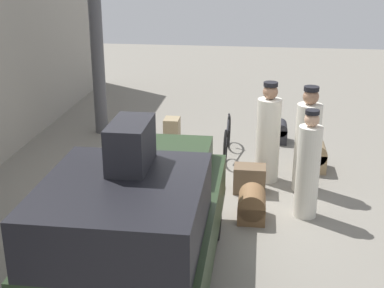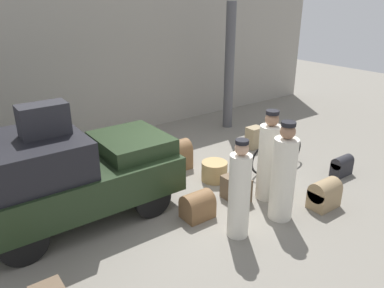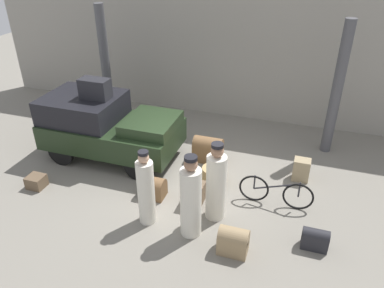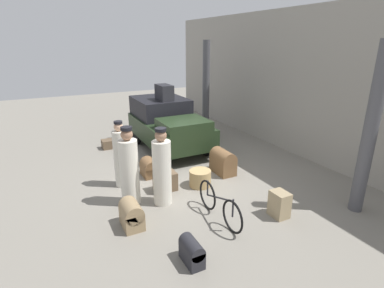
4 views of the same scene
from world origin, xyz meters
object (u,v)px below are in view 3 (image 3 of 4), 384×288
Objects in this scene: suitcase_small_leather at (36,182)px; suitcase_black_upright at (301,170)px; bicycle at (276,192)px; trunk_barrel_dark at (233,241)px; porter_with_bicycle at (146,190)px; suitcase_tan_flat at (208,149)px; porter_standing_middle at (191,200)px; wicker_basket at (213,175)px; trunk_wicker_pale at (153,188)px; trunk_large_brown at (195,194)px; trunk_on_truck_roof at (95,89)px; truck at (107,125)px; trunk_umber_medium at (315,239)px; porter_lifting_near_truck at (216,185)px.

suitcase_black_upright is at bearing 21.18° from suitcase_small_leather.
trunk_barrel_dark is (-0.56, -1.67, -0.07)m from bicycle.
porter_with_bicycle reaches higher than suitcase_tan_flat.
porter_standing_middle reaches higher than porter_with_bicycle.
porter_standing_middle is 3.22× the size of suitcase_black_upright.
wicker_basket is 1.49m from trunk_wicker_pale.
trunk_large_brown is at bearing 103.21° from porter_standing_middle.
trunk_on_truck_roof is at bearing -168.49° from suitcase_tan_flat.
porter_with_bicycle is 2.24× the size of suitcase_tan_flat.
truck is at bearing 170.57° from bicycle.
trunk_on_truck_roof is at bearing 170.96° from bicycle.
trunk_barrel_dark is at bearing -15.24° from porter_standing_middle.
truck is at bearing 148.61° from trunk_barrel_dark.
suitcase_small_leather is 0.80× the size of trunk_umber_medium.
porter_lifting_near_truck is 3.18× the size of suitcase_black_upright.
suitcase_tan_flat is at bearing 78.92° from porter_with_bicycle.
porter_lifting_near_truck reaches higher than suitcase_black_upright.
porter_standing_middle reaches higher than suitcase_tan_flat.
porter_with_bicycle is 3.08m from suitcase_small_leather.
suitcase_black_upright is (2.93, 2.56, -0.50)m from porter_with_bicycle.
trunk_large_brown is 3.81m from suitcase_small_leather.
bicycle is 3.05× the size of trunk_large_brown.
suitcase_black_upright is at bearing 28.98° from trunk_wicker_pale.
trunk_wicker_pale is at bearing 171.63° from trunk_umber_medium.
suitcase_black_upright is 0.74× the size of suitcase_tan_flat.
truck is 1.97× the size of porter_lifting_near_truck.
porter_standing_middle is 2.41× the size of trunk_on_truck_roof.
suitcase_small_leather is 6.36m from trunk_umber_medium.
trunk_on_truck_roof reaches higher than trunk_umber_medium.
porter_with_bicycle reaches higher than trunk_wicker_pale.
porter_lifting_near_truck reaches higher than truck.
suitcase_tan_flat is at bearing 34.59° from suitcase_small_leather.
porter_with_bicycle is 1.28m from trunk_large_brown.
trunk_barrel_dark is at bearing -65.00° from wicker_basket.
trunk_wicker_pale is (-2.12, 1.12, -0.05)m from trunk_barrel_dark.
trunk_on_truck_roof reaches higher than truck.
bicycle is 3.02× the size of trunk_wicker_pale.
trunk_barrel_dark reaches higher than wicker_basket.
wicker_basket is 1.91m from porter_standing_middle.
truck is 2.21m from suitcase_small_leather.
suitcase_tan_flat is at bearing 97.14° from trunk_large_brown.
porter_with_bicycle reaches higher than truck.
wicker_basket is 0.33× the size of porter_with_bicycle.
trunk_large_brown is (2.84, -1.25, -0.67)m from truck.
trunk_on_truck_roof is at bearing 161.95° from trunk_umber_medium.
porter_lifting_near_truck is 1.65m from trunk_wicker_pale.
suitcase_black_upright reaches higher than trunk_barrel_dark.
porter_with_bicycle is 1.01m from trunk_wicker_pale.
trunk_on_truck_roof reaches higher than porter_lifting_near_truck.
porter_with_bicycle is (-2.46, -1.37, 0.44)m from bicycle.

